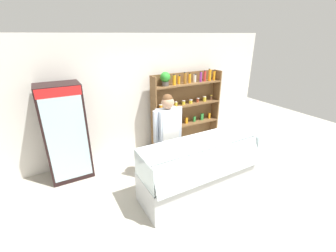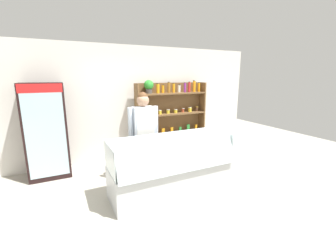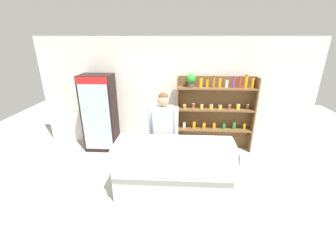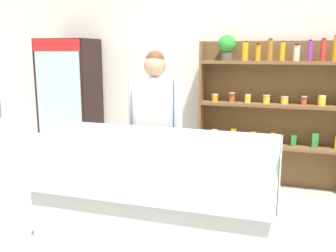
{
  "view_description": "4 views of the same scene",
  "coord_description": "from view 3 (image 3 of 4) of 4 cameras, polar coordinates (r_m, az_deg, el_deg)",
  "views": [
    {
      "loc": [
        -2.07,
        -2.63,
        2.68
      ],
      "look_at": [
        -0.28,
        0.54,
        1.18
      ],
      "focal_mm": 24.0,
      "sensor_mm": 36.0,
      "label": 1
    },
    {
      "loc": [
        -1.61,
        -3.19,
        2.0
      ],
      "look_at": [
        0.23,
        0.52,
        1.07
      ],
      "focal_mm": 24.0,
      "sensor_mm": 36.0,
      "label": 2
    },
    {
      "loc": [
        0.11,
        -3.42,
        2.69
      ],
      "look_at": [
        -0.11,
        0.46,
        1.13
      ],
      "focal_mm": 24.0,
      "sensor_mm": 36.0,
      "label": 3
    },
    {
      "loc": [
        1.06,
        -2.94,
        1.71
      ],
      "look_at": [
        -0.09,
        0.72,
        0.94
      ],
      "focal_mm": 40.0,
      "sensor_mm": 36.0,
      "label": 4
    }
  ],
  "objects": [
    {
      "name": "drinks_fridge",
      "position": [
        5.76,
        -16.93,
        3.14
      ],
      "size": [
        0.76,
        0.57,
        1.88
      ],
      "color": "black",
      "rests_on": "ground"
    },
    {
      "name": "shelving_unit",
      "position": [
        5.55,
        11.5,
        4.36
      ],
      "size": [
        1.85,
        0.29,
        1.9
      ],
      "color": "brown",
      "rests_on": "ground"
    },
    {
      "name": "ground_plane",
      "position": [
        4.35,
        1.12,
        -16.34
      ],
      "size": [
        12.0,
        12.0,
        0.0
      ],
      "primitive_type": "plane",
      "color": "#B7B2A3"
    },
    {
      "name": "back_wall",
      "position": [
        5.7,
        2.06,
        8.2
      ],
      "size": [
        6.8,
        0.1,
        2.7
      ],
      "primitive_type": "cube",
      "color": "white",
      "rests_on": "ground"
    },
    {
      "name": "shop_clerk",
      "position": [
        4.43,
        -1.18,
        -0.38
      ],
      "size": [
        0.59,
        0.25,
        1.72
      ],
      "color": "#383D51",
      "rests_on": "ground"
    },
    {
      "name": "deli_display_case",
      "position": [
        4.17,
        1.58,
        -12.92
      ],
      "size": [
        2.08,
        0.8,
        1.01
      ],
      "color": "silver",
      "rests_on": "ground"
    }
  ]
}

